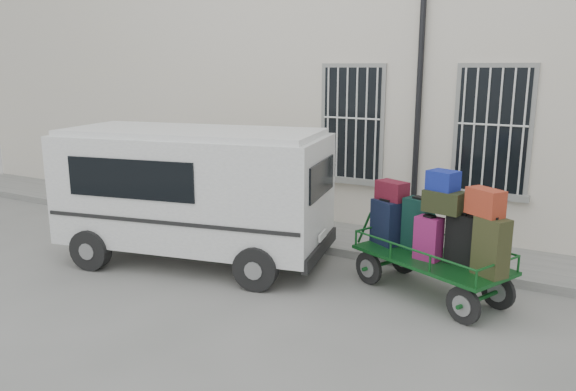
# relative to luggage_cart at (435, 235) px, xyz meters

# --- Properties ---
(ground) EXTENTS (80.00, 80.00, 0.00)m
(ground) POSITION_rel_luggage_cart_xyz_m (-2.03, -0.42, -0.95)
(ground) COLOR slate
(ground) RESTS_ON ground
(building) EXTENTS (24.00, 5.15, 6.00)m
(building) POSITION_rel_luggage_cart_xyz_m (-2.03, 5.07, 2.05)
(building) COLOR beige
(building) RESTS_ON ground
(sidewalk) EXTENTS (24.00, 1.70, 0.15)m
(sidewalk) POSITION_rel_luggage_cart_xyz_m (-2.03, 1.78, -0.87)
(sidewalk) COLOR slate
(sidewalk) RESTS_ON ground
(luggage_cart) EXTENTS (2.70, 1.89, 1.92)m
(luggage_cart) POSITION_rel_luggage_cart_xyz_m (0.00, 0.00, 0.00)
(luggage_cart) COLOR black
(luggage_cart) RESTS_ON ground
(van) EXTENTS (4.92, 2.83, 2.33)m
(van) POSITION_rel_luggage_cart_xyz_m (-4.08, -0.50, 0.39)
(van) COLOR silver
(van) RESTS_ON ground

